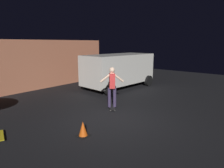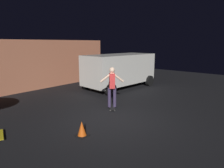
{
  "view_description": "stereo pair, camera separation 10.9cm",
  "coord_description": "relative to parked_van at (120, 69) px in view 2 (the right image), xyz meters",
  "views": [
    {
      "loc": [
        -5.18,
        -4.27,
        2.7
      ],
      "look_at": [
        1.01,
        0.86,
        1.05
      ],
      "focal_mm": 32.16,
      "sensor_mm": 36.0,
      "label": 1
    },
    {
      "loc": [
        -5.11,
        -4.35,
        2.7
      ],
      "look_at": [
        1.01,
        0.86,
        1.05
      ],
      "focal_mm": 32.16,
      "sensor_mm": 36.0,
      "label": 2
    }
  ],
  "objects": [
    {
      "name": "traffic_cone",
      "position": [
        -5.85,
        -3.2,
        -0.95
      ],
      "size": [
        0.34,
        0.34,
        0.46
      ],
      "color": "black",
      "rests_on": "ground_plane"
    },
    {
      "name": "skateboard_ridden",
      "position": [
        -3.34,
        -2.23,
        -1.11
      ],
      "size": [
        0.7,
        0.69,
        0.07
      ],
      "color": "black",
      "rests_on": "ground_plane"
    },
    {
      "name": "low_building",
      "position": [
        -2.95,
        5.1,
        0.28
      ],
      "size": [
        9.52,
        3.53,
        2.88
      ],
      "color": "#B76B4C",
      "rests_on": "ground_plane"
    },
    {
      "name": "skater",
      "position": [
        -3.34,
        -2.23,
        -0.12
      ],
      "size": [
        0.75,
        0.76,
        1.67
      ],
      "color": "#382D4C",
      "rests_on": "skateboard_ridden"
    },
    {
      "name": "parked_van",
      "position": [
        0.0,
        0.0,
        0.0
      ],
      "size": [
        4.73,
        2.5,
        2.03
      ],
      "color": "silver",
      "rests_on": "ground_plane"
    },
    {
      "name": "ground_plane",
      "position": [
        -4.35,
        -3.09,
        -1.16
      ],
      "size": [
        28.0,
        28.0,
        0.0
      ],
      "primitive_type": "plane",
      "color": "black"
    }
  ]
}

